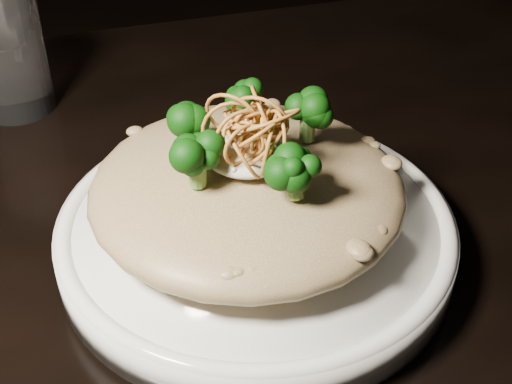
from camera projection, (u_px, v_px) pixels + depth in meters
table at (184, 311)px, 0.60m from camera, size 1.10×0.80×0.75m
plate at (256, 235)px, 0.53m from camera, size 0.29×0.29×0.03m
risotto at (247, 188)px, 0.51m from camera, size 0.23×0.23×0.05m
broccoli at (248, 133)px, 0.48m from camera, size 0.12×0.12×0.04m
cheese at (247, 152)px, 0.49m from camera, size 0.06×0.06×0.02m
shallots at (252, 126)px, 0.47m from camera, size 0.05×0.05×0.03m
drinking_glass at (7, 50)px, 0.67m from camera, size 0.07×0.07×0.12m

